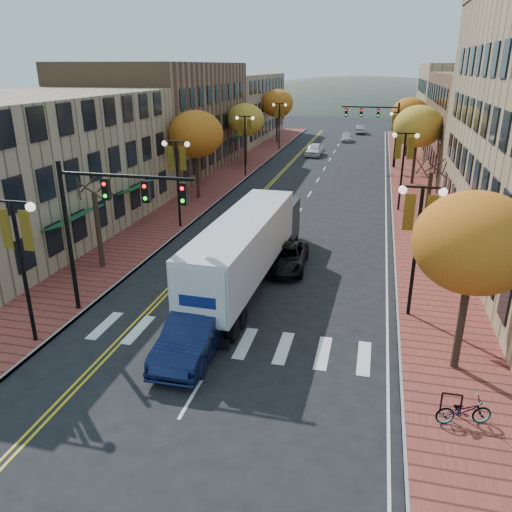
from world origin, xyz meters
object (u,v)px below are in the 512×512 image
Objects in this scene: semi_truck at (250,242)px; bicycle at (464,411)px; navy_sedan at (194,333)px; black_suv at (286,257)px.

bicycle is (9.30, -9.57, -1.59)m from semi_truck.
navy_sedan reaches higher than black_suv.
semi_truck is at bearing 86.36° from navy_sedan.
bicycle is at bearing -44.13° from semi_truck.
semi_truck is 13.44m from bicycle.
black_suv is at bearing 78.21° from navy_sedan.
navy_sedan is at bearing -104.07° from black_suv.
black_suv is 14.08m from bicycle.
black_suv reaches higher than bicycle.
semi_truck reaches higher than bicycle.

